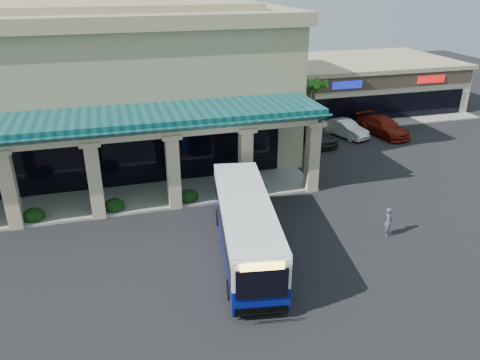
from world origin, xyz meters
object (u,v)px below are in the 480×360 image
object	(u,v)px
car_white	(345,129)
car_silver	(316,134)
transit_bus	(245,228)
pedestrian	(388,222)
car_red	(383,126)

from	to	relation	value
car_white	car_silver	bearing A→B (deg)	176.25
transit_bus	car_silver	distance (m)	18.06
pedestrian	car_white	bearing A→B (deg)	4.48
transit_bus	car_red	xyz separation A→B (m)	(17.24, 15.12, -0.71)
car_white	car_red	distance (m)	3.48
car_red	transit_bus	bearing A→B (deg)	-149.47
transit_bus	car_white	size ratio (longest dim) A/B	2.44
car_silver	car_red	size ratio (longest dim) A/B	0.84
car_silver	car_white	xyz separation A→B (m)	(3.27, 0.97, -0.06)
transit_bus	car_white	xyz separation A→B (m)	(13.80, 15.62, -0.78)
car_silver	car_red	xyz separation A→B (m)	(6.71, 0.46, 0.01)
pedestrian	car_white	xyz separation A→B (m)	(5.81, 16.00, -0.10)
transit_bus	car_red	distance (m)	22.94
pedestrian	car_white	world-z (taller)	pedestrian
pedestrian	transit_bus	bearing A→B (deg)	111.77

